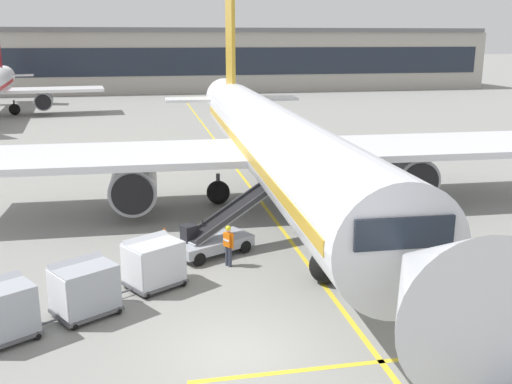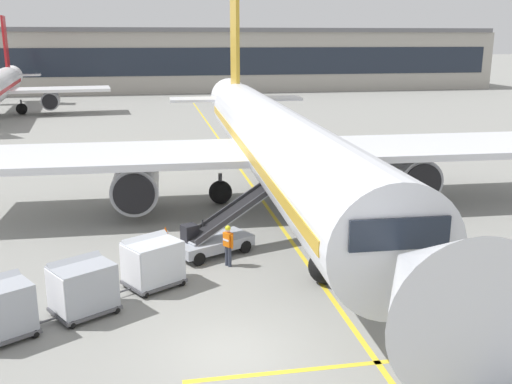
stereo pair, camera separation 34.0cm
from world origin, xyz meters
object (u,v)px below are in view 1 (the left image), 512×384
object	(u,v)px
belt_loader	(217,234)
baggage_cart_lead	(153,262)
safety_cone_engine_keepout	(165,234)
baggage_cart_second	(84,287)
parked_airplane	(272,142)
ground_crew_by_carts	(228,243)
ground_crew_by_loader	(149,254)

from	to	relation	value
belt_loader	baggage_cart_lead	xyz separation A→B (m)	(-2.81, -3.11, 0.15)
baggage_cart_lead	safety_cone_engine_keepout	xyz separation A→B (m)	(0.62, 5.16, -0.68)
baggage_cart_lead	baggage_cart_second	xyz separation A→B (m)	(-2.33, -1.90, 0.00)
parked_airplane	baggage_cart_lead	xyz separation A→B (m)	(-6.74, -9.89, -2.58)
baggage_cart_lead	baggage_cart_second	size ratio (longest dim) A/B	1.00
baggage_cart_second	ground_crew_by_carts	bearing A→B (deg)	32.11
baggage_cart_lead	ground_crew_by_carts	distance (m)	3.41
parked_airplane	baggage_cart_lead	size ratio (longest dim) A/B	15.86
baggage_cart_second	ground_crew_by_loader	xyz separation A→B (m)	(2.19, 2.74, -0.00)
baggage_cart_lead	ground_crew_by_carts	size ratio (longest dim) A/B	1.57
ground_crew_by_carts	ground_crew_by_loader	bearing A→B (deg)	-168.51
belt_loader	baggage_cart_second	bearing A→B (deg)	-135.76
baggage_cart_second	safety_cone_engine_keepout	bearing A→B (deg)	67.30
parked_airplane	ground_crew_by_loader	size ratio (longest dim) A/B	24.84
ground_crew_by_loader	parked_airplane	bearing A→B (deg)	52.78
belt_loader	parked_airplane	bearing A→B (deg)	59.98
belt_loader	ground_crew_by_carts	size ratio (longest dim) A/B	3.05
baggage_cart_lead	safety_cone_engine_keepout	bearing A→B (deg)	83.16
belt_loader	baggage_cart_second	distance (m)	7.19
belt_loader	ground_crew_by_carts	world-z (taller)	belt_loader
parked_airplane	safety_cone_engine_keepout	world-z (taller)	parked_airplane
baggage_cart_second	ground_crew_by_carts	xyz separation A→B (m)	(5.40, 3.39, -0.00)
belt_loader	ground_crew_by_loader	size ratio (longest dim) A/B	3.05
parked_airplane	ground_crew_by_carts	world-z (taller)	parked_airplane
safety_cone_engine_keepout	belt_loader	bearing A→B (deg)	-43.00
belt_loader	baggage_cart_lead	size ratio (longest dim) A/B	1.95
ground_crew_by_loader	ground_crew_by_carts	distance (m)	3.28
parked_airplane	baggage_cart_second	world-z (taller)	parked_airplane
baggage_cart_lead	ground_crew_by_loader	distance (m)	0.84
parked_airplane	baggage_cart_second	xyz separation A→B (m)	(-9.07, -11.80, -2.58)
ground_crew_by_carts	parked_airplane	bearing A→B (deg)	66.43
belt_loader	baggage_cart_lead	bearing A→B (deg)	-132.15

